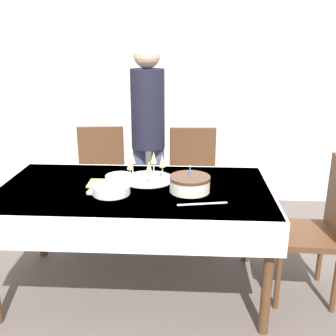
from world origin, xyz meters
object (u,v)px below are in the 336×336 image
Objects in this scene: dining_chair_far_left at (101,178)px; person_standing at (148,123)px; dining_chair_right_end at (319,224)px; champagne_tray at (147,170)px; plate_stack_dessert at (120,178)px; birthday_cake at (190,184)px; plate_stack_main at (111,189)px; dining_chair_far_right at (193,180)px.

person_standing is at bearing 3.57° from dining_chair_far_left.
dining_chair_far_left is 1.00× the size of dining_chair_right_end.
plate_stack_dessert is (-0.18, -0.04, -0.05)m from champagne_tray.
person_standing is (-0.35, 0.87, 0.21)m from birthday_cake.
plate_stack_dessert is at bearing 86.39° from plate_stack_main.
dining_chair_far_right is at bearing 0.02° from dining_chair_far_left.
dining_chair_far_left and dining_chair_right_end have the same top height.
dining_chair_right_end is 1.37m from plate_stack_main.
person_standing reaches higher than birthday_cake.
dining_chair_far_left is 0.79m from plate_stack_dessert.
birthday_cake is at bearing -91.91° from dining_chair_far_right.
person_standing is at bearing 80.05° from plate_stack_dessert.
dining_chair_right_end is at bearing 4.59° from plate_stack_main.
dining_chair_right_end is (1.62, -0.80, 0.00)m from dining_chair_far_left.
plate_stack_dessert is 0.11× the size of person_standing.
dining_chair_right_end reaches higher than champagne_tray.
dining_chair_far_right is at bearing -3.85° from person_standing.
plate_stack_dessert is at bearing -167.30° from champagne_tray.
plate_stack_dessert is (0.29, -0.68, 0.25)m from dining_chair_far_left.
dining_chair_far_right reaches higher than champagne_tray.
dining_chair_far_left is 1.18m from birthday_cake.
birthday_cake is 0.50m from plate_stack_dessert.
champagne_tray is 0.21× the size of person_standing.
plate_stack_main is at bearing -93.61° from plate_stack_dessert.
dining_chair_right_end reaches higher than plate_stack_main.
dining_chair_far_right is 0.62m from person_standing.
birthday_cake is 1.35× the size of plate_stack_dessert.
person_standing is (-0.06, 0.67, 0.19)m from champagne_tray.
dining_chair_far_right and dining_chair_right_end have the same top height.
champagne_tray reaches higher than birthday_cake.
plate_stack_dessert is at bearing 161.68° from birthday_cake.
dining_chair_far_right is 5.02× the size of plate_stack_dessert.
plate_stack_main is (-0.49, -0.07, -0.02)m from birthday_cake.
dining_chair_far_left is 4.10× the size of plate_stack_main.
plate_stack_main is at bearing -175.41° from dining_chair_right_end.
plate_stack_dessert is (-0.48, 0.16, -0.03)m from birthday_cake.
champagne_tray is at bearing 12.70° from plate_stack_dessert.
dining_chair_far_left is 2.68× the size of champagne_tray.
birthday_cake is at bearing -33.93° from champagne_tray.
dining_chair_right_end is at bearing 2.75° from birthday_cake.
dining_chair_far_right is 2.68× the size of champagne_tray.
champagne_tray is (-0.32, -0.64, 0.30)m from dining_chair_far_right.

